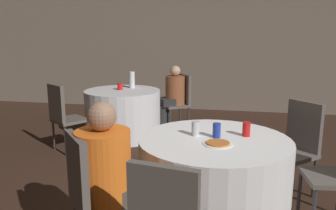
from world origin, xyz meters
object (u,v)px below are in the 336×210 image
(chair_near_southwest, at_px, (91,189))
(chair_far_southwest, at_px, (63,112))
(pizza_plate_near, at_px, (218,143))
(table_far, at_px, (123,113))
(table_near, at_px, (213,180))
(person_orange_shirt, at_px, (113,178))
(chair_far_northeast, at_px, (180,97))
(soda_can_blue, at_px, (217,130))
(bottle_far, at_px, (132,80))
(soda_can_silver, at_px, (195,128))
(person_floral_shirt, at_px, (171,98))
(soda_can_red, at_px, (246,129))
(chair_near_northeast, at_px, (298,141))

(chair_near_southwest, distance_m, chair_far_southwest, 2.44)
(pizza_plate_near, bearing_deg, table_far, 123.89)
(table_near, xyz_separation_m, pizza_plate_near, (0.03, -0.15, 0.38))
(table_far, relative_size, person_orange_shirt, 1.03)
(table_far, height_order, chair_far_northeast, chair_far_northeast)
(soda_can_blue, bearing_deg, table_near, -115.42)
(person_orange_shirt, height_order, bottle_far, person_orange_shirt)
(table_far, bearing_deg, soda_can_blue, -54.37)
(chair_far_southwest, xyz_separation_m, soda_can_silver, (1.94, -1.32, 0.25))
(person_floral_shirt, relative_size, person_orange_shirt, 0.95)
(table_near, relative_size, soda_can_red, 10.27)
(bottle_far, bearing_deg, soda_can_silver, -61.65)
(chair_far_southwest, bearing_deg, pizza_plate_near, -0.74)
(chair_far_southwest, height_order, pizza_plate_near, chair_far_southwest)
(soda_can_red, bearing_deg, soda_can_blue, -160.29)
(chair_far_northeast, relative_size, soda_can_blue, 7.67)
(bottle_far, bearing_deg, chair_far_southwest, -120.84)
(table_far, xyz_separation_m, bottle_far, (0.08, 0.26, 0.50))
(pizza_plate_near, relative_size, soda_can_blue, 1.88)
(chair_far_northeast, xyz_separation_m, bottle_far, (-0.75, -0.31, 0.32))
(soda_can_red, xyz_separation_m, soda_can_blue, (-0.24, -0.09, 0.00))
(table_far, bearing_deg, chair_far_northeast, 34.75)
(chair_far_northeast, relative_size, soda_can_red, 7.67)
(chair_far_northeast, bearing_deg, soda_can_silver, 156.73)
(chair_near_southwest, bearing_deg, soda_can_silver, 98.79)
(table_far, distance_m, pizza_plate_near, 2.85)
(table_far, relative_size, bottle_far, 4.43)
(person_floral_shirt, bearing_deg, chair_far_southwest, 101.35)
(chair_far_southwest, bearing_deg, person_floral_shirt, 80.63)
(chair_far_northeast, distance_m, pizza_plate_near, 3.01)
(chair_near_northeast, bearing_deg, soda_can_silver, 82.55)
(soda_can_red, bearing_deg, person_orange_shirt, -143.08)
(pizza_plate_near, distance_m, bottle_far, 3.00)
(chair_near_southwest, distance_m, pizza_plate_near, 1.00)
(table_far, bearing_deg, bottle_far, 72.99)
(chair_near_northeast, distance_m, person_orange_shirt, 1.93)
(chair_near_northeast, relative_size, person_floral_shirt, 0.86)
(person_floral_shirt, distance_m, soda_can_red, 2.80)
(chair_near_northeast, relative_size, soda_can_silver, 7.67)
(chair_near_southwest, xyz_separation_m, soda_can_red, (1.04, 0.80, 0.25))
(soda_can_red, bearing_deg, bottle_far, 126.25)
(chair_far_northeast, bearing_deg, table_near, 159.75)
(person_orange_shirt, relative_size, pizza_plate_near, 4.97)
(table_far, xyz_separation_m, soda_can_red, (1.80, -2.08, 0.43))
(soda_can_silver, bearing_deg, person_floral_shirt, 104.86)
(person_orange_shirt, bearing_deg, table_near, 90.00)
(pizza_plate_near, bearing_deg, soda_can_red, 49.45)
(person_floral_shirt, distance_m, bottle_far, 0.72)
(person_floral_shirt, bearing_deg, chair_far_northeast, -90.00)
(chair_near_northeast, bearing_deg, person_floral_shirt, -1.64)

